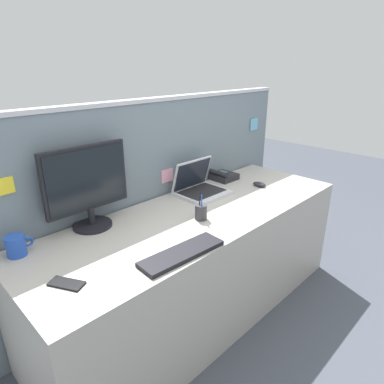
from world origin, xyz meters
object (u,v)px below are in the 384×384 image
at_px(keyboard_main, 182,253).
at_px(desk_phone, 222,176).
at_px(computer_mouse_right_hand, 259,184).
at_px(desktop_monitor, 87,184).
at_px(cell_phone_black_slab, 67,284).
at_px(coffee_mug, 16,246).
at_px(laptop, 199,186).
at_px(pen_cup, 201,212).

bearing_deg(keyboard_main, desk_phone, 33.81).
bearing_deg(computer_mouse_right_hand, desktop_monitor, 161.89).
xyz_separation_m(computer_mouse_right_hand, cell_phone_black_slab, (-1.53, -0.11, -0.01)).
distance_m(desk_phone, cell_phone_black_slab, 1.51).
relative_size(desktop_monitor, cell_phone_black_slab, 3.21).
height_order(keyboard_main, coffee_mug, coffee_mug).
height_order(laptop, pen_cup, laptop).
height_order(pen_cup, cell_phone_black_slab, pen_cup).
distance_m(desk_phone, computer_mouse_right_hand, 0.30).
bearing_deg(coffee_mug, keyboard_main, -45.28).
bearing_deg(computer_mouse_right_hand, desk_phone, 98.91).
distance_m(desktop_monitor, laptop, 0.80).
bearing_deg(laptop, coffee_mug, 177.56).
height_order(computer_mouse_right_hand, pen_cup, pen_cup).
xyz_separation_m(laptop, computer_mouse_right_hand, (0.41, -0.22, -0.04)).
bearing_deg(computer_mouse_right_hand, keyboard_main, -169.07).
bearing_deg(cell_phone_black_slab, computer_mouse_right_hand, -24.00).
height_order(desk_phone, computer_mouse_right_hand, desk_phone).
relative_size(desk_phone, pen_cup, 1.13).
distance_m(desktop_monitor, computer_mouse_right_hand, 1.24).
xyz_separation_m(laptop, keyboard_main, (-0.63, -0.50, -0.04)).
bearing_deg(desktop_monitor, cell_phone_black_slab, -130.52).
distance_m(pen_cup, coffee_mug, 0.95).
bearing_deg(desk_phone, pen_cup, -149.67).
xyz_separation_m(computer_mouse_right_hand, coffee_mug, (-1.59, 0.27, 0.03)).
relative_size(pen_cup, coffee_mug, 1.33).
bearing_deg(desk_phone, coffee_mug, -179.11).
bearing_deg(laptop, pen_cup, -134.47).
distance_m(computer_mouse_right_hand, pen_cup, 0.70).
distance_m(desktop_monitor, pen_cup, 0.64).
height_order(laptop, coffee_mug, laptop).
relative_size(keyboard_main, coffee_mug, 3.44).
distance_m(keyboard_main, cell_phone_black_slab, 0.52).
xyz_separation_m(desktop_monitor, pen_cup, (0.49, -0.37, -0.20)).
distance_m(pen_cup, cell_phone_black_slab, 0.83).
distance_m(computer_mouse_right_hand, cell_phone_black_slab, 1.53).
bearing_deg(laptop, desktop_monitor, 174.41).
bearing_deg(desktop_monitor, computer_mouse_right_hand, -13.93).
bearing_deg(desk_phone, cell_phone_black_slab, -164.70).
height_order(laptop, computer_mouse_right_hand, laptop).
relative_size(computer_mouse_right_hand, pen_cup, 0.59).
xyz_separation_m(keyboard_main, cell_phone_black_slab, (-0.49, 0.17, -0.01)).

